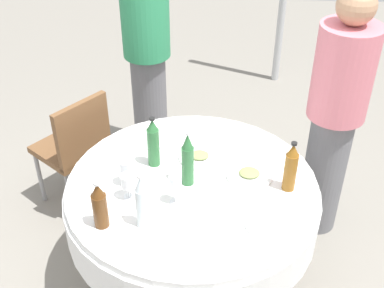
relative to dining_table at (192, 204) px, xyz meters
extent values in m
plane|color=gray|center=(0.00, 0.00, -0.59)|extent=(10.00, 10.00, 0.00)
cylinder|color=white|center=(0.00, 0.00, 0.13)|extent=(1.32, 1.32, 0.04)
cylinder|color=white|center=(0.00, 0.00, 0.00)|extent=(1.35, 1.35, 0.22)
cylinder|color=slate|center=(0.00, 0.00, -0.35)|extent=(0.14, 0.14, 0.48)
cylinder|color=slate|center=(0.00, 0.00, -0.58)|extent=(0.56, 0.56, 0.03)
cylinder|color=#2D6B38|center=(0.02, 0.00, 0.26)|extent=(0.06, 0.06, 0.22)
cone|color=#2D6B38|center=(0.02, 0.00, 0.42)|extent=(0.06, 0.06, 0.08)
cylinder|color=silver|center=(0.02, 0.00, 0.46)|extent=(0.03, 0.03, 0.01)
cylinder|color=silver|center=(0.21, 0.32, 0.26)|extent=(0.06, 0.06, 0.21)
cone|color=silver|center=(0.21, 0.32, 0.40)|extent=(0.05, 0.05, 0.07)
cylinder|color=silver|center=(0.21, 0.32, 0.44)|extent=(0.02, 0.02, 0.01)
cylinder|color=#2D6B38|center=(0.22, -0.15, 0.26)|extent=(0.07, 0.07, 0.22)
cone|color=#2D6B38|center=(0.22, -0.15, 0.41)|extent=(0.06, 0.06, 0.06)
cylinder|color=black|center=(0.22, -0.15, 0.44)|extent=(0.03, 0.03, 0.01)
cylinder|color=#593314|center=(0.41, 0.33, 0.24)|extent=(0.07, 0.07, 0.18)
cone|color=#593314|center=(0.41, 0.33, 0.37)|extent=(0.06, 0.06, 0.07)
cylinder|color=silver|center=(0.41, 0.33, 0.40)|extent=(0.03, 0.03, 0.01)
cylinder|color=#8C5619|center=(-0.50, 0.01, 0.26)|extent=(0.07, 0.07, 0.21)
cone|color=#8C5619|center=(-0.50, 0.01, 0.39)|extent=(0.06, 0.06, 0.06)
cylinder|color=black|center=(-0.50, 0.01, 0.43)|extent=(0.03, 0.03, 0.01)
cylinder|color=white|center=(0.07, 0.15, 0.15)|extent=(0.06, 0.06, 0.00)
cylinder|color=white|center=(0.07, 0.15, 0.19)|extent=(0.01, 0.01, 0.08)
cylinder|color=white|center=(0.07, 0.15, 0.27)|extent=(0.06, 0.06, 0.08)
cylinder|color=white|center=(0.31, 0.13, 0.15)|extent=(0.06, 0.06, 0.00)
cylinder|color=white|center=(0.31, 0.13, 0.19)|extent=(0.01, 0.01, 0.07)
cylinder|color=white|center=(0.31, 0.13, 0.26)|extent=(0.07, 0.07, 0.07)
cylinder|color=maroon|center=(0.31, 0.13, 0.24)|extent=(0.06, 0.06, 0.03)
cylinder|color=white|center=(0.34, 0.03, 0.15)|extent=(0.06, 0.06, 0.00)
cylinder|color=white|center=(0.34, 0.03, 0.19)|extent=(0.01, 0.01, 0.08)
cylinder|color=white|center=(0.34, 0.03, 0.27)|extent=(0.07, 0.07, 0.06)
cylinder|color=maroon|center=(0.34, 0.03, 0.25)|extent=(0.06, 0.06, 0.03)
cylinder|color=white|center=(-0.38, 0.29, 0.16)|extent=(0.23, 0.23, 0.02)
cylinder|color=white|center=(-0.30, -0.07, 0.16)|extent=(0.24, 0.24, 0.02)
ellipsoid|color=#8C9E59|center=(-0.30, -0.07, 0.18)|extent=(0.11, 0.10, 0.02)
cylinder|color=white|center=(-0.03, -0.21, 0.16)|extent=(0.23, 0.23, 0.02)
ellipsoid|color=#8C9E59|center=(-0.03, -0.21, 0.18)|extent=(0.10, 0.09, 0.02)
cylinder|color=white|center=(0.25, -0.40, 0.16)|extent=(0.25, 0.25, 0.02)
cube|color=silver|center=(0.47, -0.17, 0.15)|extent=(0.16, 0.12, 0.00)
cube|color=silver|center=(-0.05, 0.24, 0.15)|extent=(0.13, 0.15, 0.00)
cube|color=white|center=(0.51, 0.06, 0.16)|extent=(0.14, 0.14, 0.02)
cylinder|color=slate|center=(-0.81, -0.52, -0.16)|extent=(0.26, 0.26, 0.86)
cylinder|color=#D8727F|center=(-0.81, -0.52, 0.55)|extent=(0.34, 0.34, 0.55)
sphere|color=tan|center=(-0.81, -0.52, 0.93)|extent=(0.21, 0.21, 0.21)
cylinder|color=slate|center=(0.40, -1.28, -0.16)|extent=(0.26, 0.26, 0.86)
cylinder|color=#2D8C59|center=(0.40, -1.28, 0.56)|extent=(0.34, 0.34, 0.58)
cube|color=brown|center=(0.87, -0.66, -0.14)|extent=(0.56, 0.56, 0.04)
cube|color=brown|center=(0.72, -0.55, 0.07)|extent=(0.28, 0.34, 0.42)
cylinder|color=gray|center=(0.90, -0.90, -0.38)|extent=(0.03, 0.03, 0.43)
cylinder|color=gray|center=(1.10, -0.63, -0.38)|extent=(0.03, 0.03, 0.43)
cylinder|color=gray|center=(0.63, -0.70, -0.38)|extent=(0.03, 0.03, 0.43)
cylinder|color=gray|center=(0.83, -0.43, -0.38)|extent=(0.03, 0.03, 0.43)
camera|label=1|loc=(-0.12, 2.01, 1.82)|focal=46.59mm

